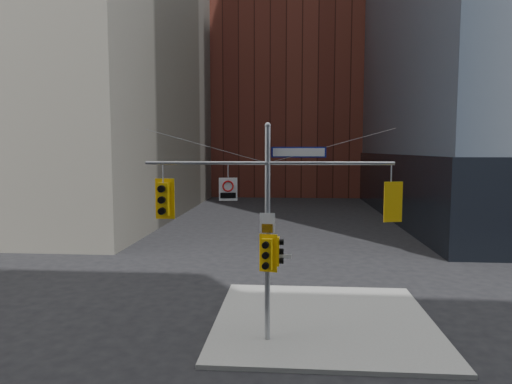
# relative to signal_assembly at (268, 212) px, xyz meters

# --- Properties ---
(ground) EXTENTS (160.00, 160.00, 0.00)m
(ground) POSITION_rel_signal_assembly_xyz_m (0.00, -1.99, -4.42)
(ground) COLOR black
(ground) RESTS_ON ground
(sidewalk_corner) EXTENTS (8.00, 8.00, 0.15)m
(sidewalk_corner) POSITION_rel_signal_assembly_xyz_m (2.00, 2.01, -4.34)
(sidewalk_corner) COLOR gray
(sidewalk_corner) RESTS_ON ground
(brick_midrise) EXTENTS (26.00, 20.00, 28.00)m
(brick_midrise) POSITION_rel_signal_assembly_xyz_m (0.00, 56.01, 9.58)
(brick_midrise) COLOR brown
(brick_midrise) RESTS_ON ground
(signal_assembly) EXTENTS (8.00, 0.80, 7.30)m
(signal_assembly) POSITION_rel_signal_assembly_xyz_m (0.00, 0.00, 0.00)
(signal_assembly) COLOR #989BA1
(signal_assembly) RESTS_ON ground
(traffic_light_west_arm) EXTENTS (0.65, 0.50, 1.35)m
(traffic_light_west_arm) POSITION_rel_signal_assembly_xyz_m (-3.44, 0.01, 0.38)
(traffic_light_west_arm) COLOR yellow
(traffic_light_west_arm) RESTS_ON ground
(traffic_light_east_arm) EXTENTS (0.60, 0.56, 1.27)m
(traffic_light_east_arm) POSITION_rel_signal_assembly_xyz_m (3.91, 0.00, 0.38)
(traffic_light_east_arm) COLOR yellow
(traffic_light_east_arm) RESTS_ON ground
(traffic_light_pole_side) EXTENTS (0.36, 0.31, 0.94)m
(traffic_light_pole_side) POSITION_rel_signal_assembly_xyz_m (0.32, 0.01, -1.29)
(traffic_light_pole_side) COLOR yellow
(traffic_light_pole_side) RESTS_ON ground
(traffic_light_pole_front) EXTENTS (0.59, 0.53, 1.24)m
(traffic_light_pole_front) POSITION_rel_signal_assembly_xyz_m (0.00, -0.27, -1.33)
(traffic_light_pole_front) COLOR yellow
(traffic_light_pole_front) RESTS_ON ground
(street_sign_blade) EXTENTS (1.75, 0.24, 0.34)m
(street_sign_blade) POSITION_rel_signal_assembly_xyz_m (0.98, 0.00, 1.93)
(street_sign_blade) COLOR navy
(street_sign_blade) RESTS_ON ground
(regulatory_sign_arm) EXTENTS (0.60, 0.12, 0.75)m
(regulatory_sign_arm) POSITION_rel_signal_assembly_xyz_m (-1.28, -0.02, 0.76)
(regulatory_sign_arm) COLOR silver
(regulatory_sign_arm) RESTS_ON ground
(regulatory_sign_pole) EXTENTS (0.49, 0.08, 0.64)m
(regulatory_sign_pole) POSITION_rel_signal_assembly_xyz_m (0.00, -0.12, -0.36)
(regulatory_sign_pole) COLOR silver
(regulatory_sign_pole) RESTS_ON ground
(street_blade_ew) EXTENTS (0.68, 0.09, 0.14)m
(street_blade_ew) POSITION_rel_signal_assembly_xyz_m (0.45, 0.01, -1.46)
(street_blade_ew) COLOR silver
(street_blade_ew) RESTS_ON ground
(street_blade_ns) EXTENTS (0.12, 0.80, 0.16)m
(street_blade_ns) POSITION_rel_signal_assembly_xyz_m (0.00, 0.46, -1.64)
(street_blade_ns) COLOR #145926
(street_blade_ns) RESTS_ON ground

